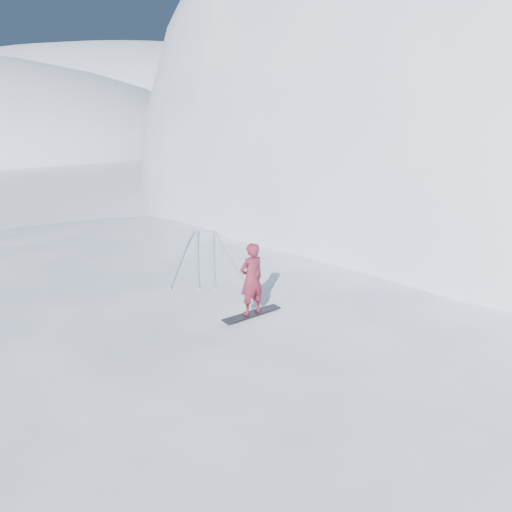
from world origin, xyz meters
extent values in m
plane|color=white|center=(0.00, 0.00, 0.00)|extent=(400.00, 400.00, 0.00)
ellipsoid|color=white|center=(1.00, 3.00, 0.00)|extent=(36.00, 28.00, 4.80)
ellipsoid|color=white|center=(10.00, 20.00, 0.00)|extent=(28.00, 24.00, 18.00)
ellipsoid|color=white|center=(-40.00, 110.00, 0.00)|extent=(140.00, 90.00, 36.00)
ellipsoid|color=white|center=(-2.00, 6.00, 0.00)|extent=(7.00, 6.30, 1.00)
ellipsoid|color=white|center=(7.00, 4.00, 0.00)|extent=(4.00, 3.60, 0.60)
cube|color=black|center=(1.99, 0.27, 2.41)|extent=(1.31, 1.22, 0.03)
imported|color=maroon|center=(1.99, 0.27, 3.28)|extent=(0.74, 0.72, 1.71)
cube|color=silver|center=(-0.69, 4.60, 2.42)|extent=(0.79, 5.96, 0.04)
cube|color=silver|center=(-0.24, 4.60, 2.42)|extent=(1.40, 5.86, 0.04)
cube|color=silver|center=(0.28, 4.60, 2.42)|extent=(1.23, 5.90, 0.04)
cube|color=silver|center=(0.76, 4.60, 2.42)|extent=(2.04, 5.68, 0.04)
camera|label=1|loc=(3.15, -10.25, 7.33)|focal=35.00mm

